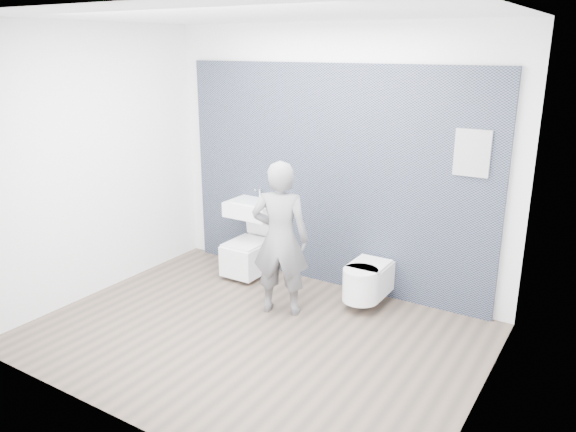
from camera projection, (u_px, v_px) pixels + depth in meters
The scene contains 8 objects.
ground at pixel (254, 335), 5.19m from camera, with size 4.00×4.00×0.00m, color brown.
room_shell at pixel (250, 149), 4.68m from camera, with size 4.00×4.00×4.00m.
tile_wall at pixel (329, 281), 6.38m from camera, with size 3.60×0.06×2.40m, color black.
washbasin at pixel (253, 208), 6.40m from camera, with size 0.56×0.42×0.42m.
toilet_square at pixel (249, 255), 6.49m from camera, with size 0.41×0.60×0.80m.
toilet_rounded at pixel (366, 281), 5.71m from camera, with size 0.37×0.63×0.34m.
info_placard at pixel (457, 314), 5.59m from camera, with size 0.33×0.03×0.43m, color silver.
visitor at pixel (280, 239), 5.44m from camera, with size 0.56×0.37×1.54m, color slate.
Camera 1 is at (2.74, -3.76, 2.57)m, focal length 35.00 mm.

